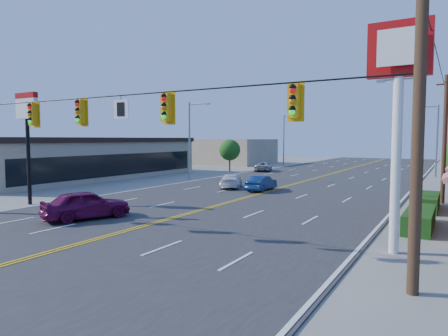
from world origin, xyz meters
The scene contains 17 objects.
ground centered at (0.00, 0.00, 0.00)m, with size 160.00×160.00×0.00m, color gray.
road centered at (0.00, 20.00, 0.03)m, with size 20.00×120.00×0.06m, color #2D2D30.
signal_span centered at (-0.12, 0.00, 4.89)m, with size 24.32×0.34×9.00m.
kfc_pylon centered at (11.00, 4.00, 6.04)m, with size 2.20×0.36×8.50m.
strip_mall centered at (-22.00, 18.00, 2.25)m, with size 10.40×26.40×4.40m.
pizza_hut_sign centered at (-11.00, 4.00, 5.18)m, with size 1.90×0.30×6.85m.
streetlight_se centered at (10.79, 14.00, 4.51)m, with size 2.55×0.25×8.00m.
streetlight_ne centered at (10.79, 38.00, 4.51)m, with size 2.55×0.25×8.00m.
streetlight_sw centered at (-10.79, 22.00, 4.51)m, with size 2.55×0.25×8.00m.
streetlight_nw centered at (-10.79, 48.00, 4.51)m, with size 2.55×0.25×8.00m.
utility_pole_near centered at (12.20, 18.00, 4.20)m, with size 0.28×0.28×8.40m, color #47301E.
tree_west centered at (-13.00, 34.00, 2.79)m, with size 2.80×2.80×4.20m.
bld_west_far centered at (-20.00, 48.00, 2.10)m, with size 11.00×12.00×4.20m, color tan.
car_magenta centered at (-3.82, 2.41, 0.76)m, with size 1.80×4.47×1.52m, color #620A40.
car_blue centered at (-0.70, 17.47, 0.62)m, with size 1.30×3.74×1.23m, color navy.
car_white centered at (-3.78, 17.95, 0.60)m, with size 1.68×4.14×1.20m, color white.
car_silver centered at (-8.82, 35.53, 0.61)m, with size 2.01×4.36×1.21m, color #BBBCC1.
Camera 1 is at (12.91, -11.85, 4.26)m, focal length 32.00 mm.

